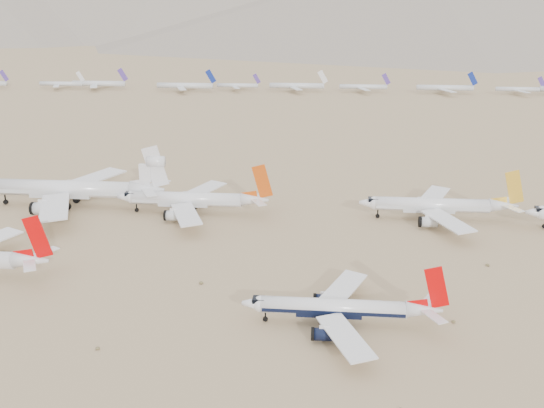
{
  "coord_description": "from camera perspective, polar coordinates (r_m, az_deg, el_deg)",
  "views": [
    {
      "loc": [
        -2.21,
        -110.55,
        61.96
      ],
      "look_at": [
        -17.57,
        53.24,
        7.0
      ],
      "focal_mm": 40.0,
      "sensor_mm": 36.0,
      "label": 1
    }
  ],
  "objects": [
    {
      "name": "ground",
      "position": [
        126.74,
        5.77,
        -10.89
      ],
      "size": [
        7000.0,
        7000.0,
        0.0
      ],
      "primitive_type": "plane",
      "color": "#7F6549",
      "rests_on": "ground"
    },
    {
      "name": "row2_gold_tail",
      "position": [
        186.71,
        15.41,
        -0.14
      ],
      "size": [
        45.14,
        44.15,
        16.07
      ],
      "color": "silver",
      "rests_on": "ground"
    },
    {
      "name": "main_airliner",
      "position": [
        123.72,
        6.59,
        -9.71
      ],
      "size": [
        38.94,
        38.03,
        13.74
      ],
      "color": "silver",
      "rests_on": "ground"
    },
    {
      "name": "row2_orange_tail",
      "position": [
        186.77,
        -7.44,
        0.42
      ],
      "size": [
        45.68,
        44.69,
        16.29
      ],
      "color": "silver",
      "rests_on": "ground"
    },
    {
      "name": "distant_storage_row",
      "position": [
        446.16,
        0.97,
        11.05
      ],
      "size": [
        466.76,
        46.77,
        14.23
      ],
      "color": "silver",
      "rests_on": "ground"
    },
    {
      "name": "row2_white_trijet",
      "position": [
        201.22,
        -18.05,
        1.38
      ],
      "size": [
        58.11,
        56.79,
        20.59
      ],
      "color": "silver",
      "rests_on": "ground"
    }
  ]
}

